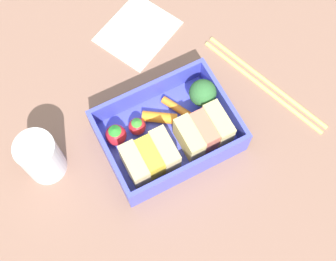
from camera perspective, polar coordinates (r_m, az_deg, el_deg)
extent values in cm
cube|color=#876151|center=(66.79, 0.00, -1.19)|extent=(120.00, 120.00, 2.00)
cube|color=#464DCD|center=(65.29, 0.00, -0.69)|extent=(17.88, 13.26, 1.20)
cube|color=#464DCD|center=(61.10, 2.75, -4.73)|extent=(17.88, 0.60, 3.90)
cube|color=#464DCD|center=(65.32, -2.57, 4.72)|extent=(17.88, 0.60, 3.90)
cube|color=#464DCD|center=(64.99, 6.79, 3.40)|extent=(0.60, 12.06, 3.90)
cube|color=#464DCD|center=(62.01, -7.11, -3.26)|extent=(0.60, 12.06, 3.90)
cube|color=#D9C57B|center=(63.23, 6.09, 0.74)|extent=(2.21, 5.16, 4.49)
cube|color=#D87259|center=(62.67, 4.35, -0.11)|extent=(2.21, 4.74, 4.13)
cube|color=#D9C57B|center=(62.18, 2.58, -0.98)|extent=(2.21, 5.16, 4.49)
cube|color=#D8BC7F|center=(61.54, -0.39, -2.44)|extent=(2.21, 5.16, 4.49)
cube|color=yellow|center=(61.25, -2.23, -3.33)|extent=(2.21, 4.74, 4.13)
cube|color=#D8BC7F|center=(61.04, -4.09, -4.23)|extent=(2.21, 5.16, 4.49)
cylinder|color=#89C959|center=(66.05, 4.13, 3.73)|extent=(1.09, 1.09, 1.79)
sphere|color=#306733|center=(64.06, 4.26, 4.60)|extent=(3.79, 3.79, 3.79)
cylinder|color=orange|center=(65.70, 1.36, 2.62)|extent=(3.50, 5.32, 1.06)
cylinder|color=orange|center=(64.89, -1.16, 1.53)|extent=(4.86, 3.93, 1.50)
sphere|color=red|center=(64.02, -3.78, 0.50)|extent=(2.42, 2.42, 2.42)
cone|color=green|center=(62.63, -3.87, 1.03)|extent=(1.45, 1.45, 0.60)
sphere|color=red|center=(63.54, -6.37, -0.55)|extent=(2.91, 2.91, 2.91)
cone|color=#2D8E2C|center=(61.92, -6.54, 0.04)|extent=(1.74, 1.74, 0.60)
cylinder|color=#D8B664|center=(70.79, 11.99, 5.98)|extent=(7.97, 20.83, 0.70)
cylinder|color=#D8B664|center=(70.26, 11.43, 5.41)|extent=(7.97, 20.83, 0.70)
cylinder|color=white|center=(62.96, -15.22, -3.19)|extent=(5.28, 5.28, 7.74)
cube|color=silver|center=(74.05, -3.71, 12.00)|extent=(14.11, 13.36, 0.40)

